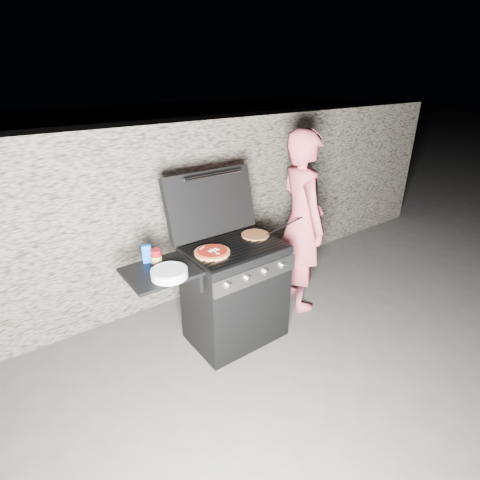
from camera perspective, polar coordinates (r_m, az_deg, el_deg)
ground at (r=3.56m, az=-0.67°, el=-14.24°), size 50.00×50.00×0.00m
stone_wall at (r=3.92m, az=-9.74°, el=4.30°), size 8.00×0.35×1.80m
gas_grill at (r=3.18m, az=-4.42°, el=-9.47°), size 1.34×0.79×0.91m
pizza_topped at (r=2.95m, az=-4.26°, el=-1.79°), size 0.32×0.32×0.03m
pizza_plain at (r=3.27m, az=2.34°, el=0.80°), size 0.26×0.26×0.01m
sauce_jar at (r=2.85m, az=-12.66°, el=-2.52°), size 0.10×0.10×0.12m
blue_carton at (r=2.89m, az=-14.04°, el=-2.05°), size 0.07×0.06×0.14m
plate_stack at (r=2.67m, az=-10.72°, el=-5.00°), size 0.32×0.32×0.06m
person at (r=3.65m, az=9.33°, el=2.62°), size 0.60×0.74×1.78m
tongs at (r=3.38m, az=6.82°, el=2.19°), size 0.46×0.02×0.09m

